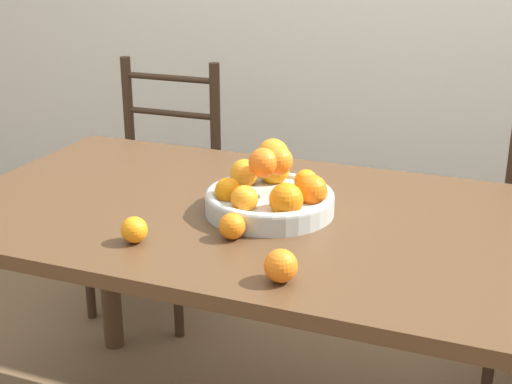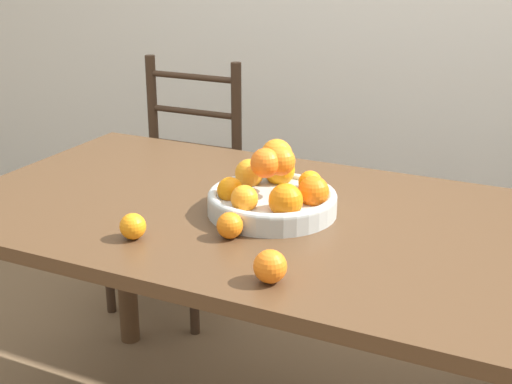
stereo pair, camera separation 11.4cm
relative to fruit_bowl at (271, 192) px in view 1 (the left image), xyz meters
name	(u,v)px [view 1 (the left image)]	position (x,y,z in m)	size (l,w,h in m)	color
dining_table	(276,250)	(0.02, -0.01, -0.15)	(1.67, 0.89, 0.76)	#4C331E
fruit_bowl	(271,192)	(0.00, 0.00, 0.00)	(0.32, 0.32, 0.18)	#B2B7B2
orange_loose_0	(281,266)	(0.15, -0.34, -0.02)	(0.07, 0.07, 0.07)	orange
orange_loose_1	(134,230)	(-0.22, -0.28, -0.02)	(0.06, 0.06, 0.06)	orange
orange_loose_2	(232,226)	(-0.02, -0.19, -0.02)	(0.06, 0.06, 0.06)	orange
chair_left	(157,192)	(-0.74, 0.72, -0.35)	(0.42, 0.40, 0.96)	#382619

